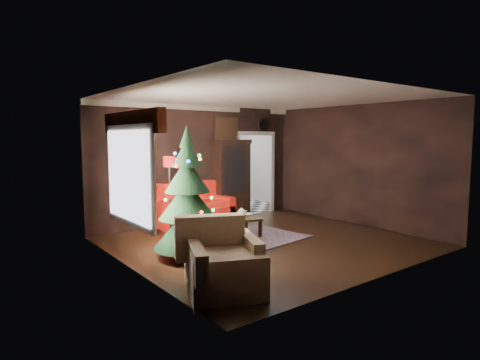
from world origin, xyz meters
TOP-DOWN VIEW (x-y plane):
  - floor at (0.00, 0.00)m, footprint 5.50×5.50m
  - ceiling at (0.00, 0.00)m, footprint 5.50×5.50m
  - wall_back at (0.00, 2.50)m, footprint 5.50×0.00m
  - wall_front at (0.00, -2.50)m, footprint 5.50×0.00m
  - wall_left at (-2.75, 0.00)m, footprint 0.00×5.50m
  - wall_right at (2.75, 0.00)m, footprint 0.00×5.50m
  - doorway at (1.70, 2.50)m, footprint 1.10×0.10m
  - left_window at (-2.71, 0.20)m, footprint 0.05×1.60m
  - valance at (-2.63, 0.20)m, footprint 0.12×2.10m
  - kitchen_floor at (1.70, 4.00)m, footprint 3.00×3.00m
  - kitchen_window at (1.70, 5.45)m, footprint 0.70×0.06m
  - rug at (-0.15, 0.42)m, footprint 2.40×1.89m
  - loveseat at (-0.40, 2.05)m, footprint 1.70×0.90m
  - curio_cabinet at (0.75, 2.27)m, footprint 0.90×0.45m
  - floor_lamp at (-1.22, 1.72)m, footprint 0.31×0.31m
  - christmas_tree at (-1.75, 0.06)m, footprint 1.41×1.41m
  - armchair at (-2.14, -1.59)m, footprint 1.32×1.32m
  - coffee_table at (-0.31, 0.59)m, footprint 1.02×0.77m
  - teapot at (-0.15, 0.65)m, footprint 0.24×0.24m
  - cup_a at (-0.49, 0.50)m, footprint 0.10×0.10m
  - cup_b at (-0.56, 0.38)m, footprint 0.08×0.08m
  - book at (0.05, 0.80)m, footprint 0.15×0.08m
  - wall_clock at (1.95, 2.45)m, footprint 0.32×0.32m
  - painting at (0.75, 2.46)m, footprint 0.62×0.05m
  - kitchen_counter at (1.70, 5.20)m, footprint 1.80×0.60m
  - kitchen_table at (1.40, 3.70)m, footprint 0.70×0.70m

SIDE VIEW (x-z plane):
  - floor at x=0.00m, z-range 0.00..0.00m
  - kitchen_floor at x=1.70m, z-range 0.00..0.00m
  - rug at x=-0.15m, z-range 0.00..0.01m
  - coffee_table at x=-0.31m, z-range 0.01..0.42m
  - kitchen_table at x=1.40m, z-range 0.00..0.75m
  - kitchen_counter at x=1.70m, z-range 0.00..0.90m
  - cup_a at x=-0.49m, z-range 0.42..0.49m
  - cup_b at x=-0.56m, z-range 0.42..0.49m
  - armchair at x=-2.14m, z-range -0.05..0.97m
  - loveseat at x=-0.40m, z-range 0.00..1.00m
  - teapot at x=-0.15m, z-range 0.42..0.60m
  - book at x=0.05m, z-range 0.42..0.64m
  - floor_lamp at x=-1.22m, z-range 0.01..1.65m
  - curio_cabinet at x=0.75m, z-range 0.00..1.90m
  - doorway at x=1.70m, z-range 0.00..2.10m
  - christmas_tree at x=-1.75m, z-range -0.06..2.16m
  - wall_back at x=0.00m, z-range -1.35..4.15m
  - wall_front at x=0.00m, z-range -1.35..4.15m
  - wall_left at x=-2.75m, z-range -1.35..4.15m
  - wall_right at x=2.75m, z-range -1.35..4.15m
  - left_window at x=-2.71m, z-range 0.75..2.15m
  - kitchen_window at x=1.70m, z-range 1.35..2.05m
  - painting at x=0.75m, z-range 1.99..2.51m
  - valance at x=-2.63m, z-range 2.10..2.44m
  - wall_clock at x=1.95m, z-range 2.35..2.41m
  - ceiling at x=0.00m, z-range 2.80..2.80m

